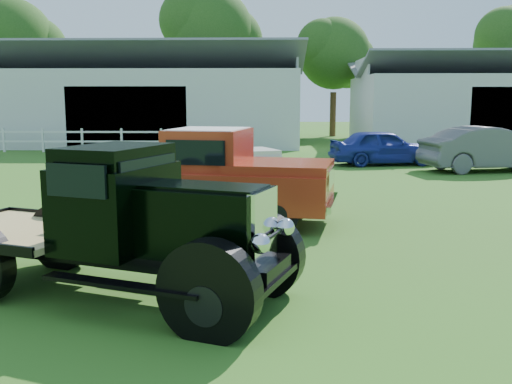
# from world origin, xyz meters

# --- Properties ---
(ground) EXTENTS (120.00, 120.00, 0.00)m
(ground) POSITION_xyz_m (0.00, 0.00, 0.00)
(ground) COLOR #3D5F21
(shed_left) EXTENTS (18.80, 10.20, 5.60)m
(shed_left) POSITION_xyz_m (-7.00, 26.00, 2.80)
(shed_left) COLOR silver
(shed_left) RESTS_ON ground
(shed_right) EXTENTS (16.80, 9.20, 5.20)m
(shed_right) POSITION_xyz_m (14.00, 27.00, 2.60)
(shed_right) COLOR silver
(shed_right) RESTS_ON ground
(fence_rail) EXTENTS (14.20, 0.16, 1.20)m
(fence_rail) POSITION_xyz_m (-8.00, 20.00, 0.60)
(fence_rail) COLOR white
(fence_rail) RESTS_ON ground
(tree_a) EXTENTS (6.30, 6.30, 10.50)m
(tree_a) POSITION_xyz_m (-18.00, 33.00, 5.25)
(tree_a) COLOR #1C4812
(tree_a) RESTS_ON ground
(tree_b) EXTENTS (6.90, 6.90, 11.50)m
(tree_b) POSITION_xyz_m (-4.00, 34.00, 5.75)
(tree_b) COLOR #1C4812
(tree_b) RESTS_ON ground
(tree_c) EXTENTS (5.40, 5.40, 9.00)m
(tree_c) POSITION_xyz_m (5.00, 33.00, 4.50)
(tree_c) COLOR #1C4812
(tree_c) RESTS_ON ground
(vintage_flatbed) EXTENTS (5.53, 3.66, 2.04)m
(vintage_flatbed) POSITION_xyz_m (-1.68, -1.13, 1.02)
(vintage_flatbed) COLOR black
(vintage_flatbed) RESTS_ON ground
(red_pickup) EXTENTS (5.92, 3.16, 2.05)m
(red_pickup) POSITION_xyz_m (-0.96, 3.60, 1.02)
(red_pickup) COLOR #AE301A
(red_pickup) RESTS_ON ground
(white_pickup) EXTENTS (4.82, 3.35, 1.65)m
(white_pickup) POSITION_xyz_m (-1.49, 8.39, 0.83)
(white_pickup) COLOR beige
(white_pickup) RESTS_ON ground
(misc_car_blue) EXTENTS (4.46, 2.34, 1.45)m
(misc_car_blue) POSITION_xyz_m (5.03, 14.68, 0.72)
(misc_car_blue) COLOR navy
(misc_car_blue) RESTS_ON ground
(misc_car_grey) EXTENTS (5.22, 2.65, 1.64)m
(misc_car_grey) POSITION_xyz_m (8.56, 12.69, 0.82)
(misc_car_grey) COLOR #535256
(misc_car_grey) RESTS_ON ground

